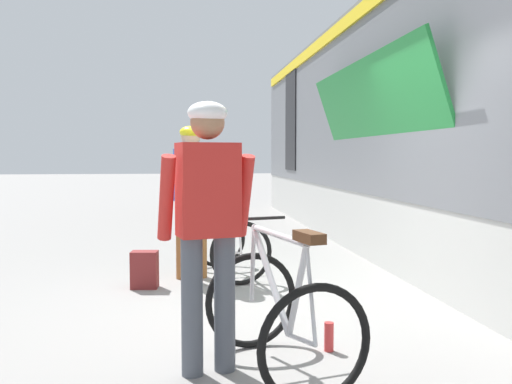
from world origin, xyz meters
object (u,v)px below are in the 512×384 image
at_px(cyclist_far_in_red, 208,212).
at_px(water_bottle_near_the_bikes, 329,337).
at_px(bicycle_far_silver, 280,313).
at_px(bicycle_near_white, 229,242).
at_px(cyclist_near_in_blue, 191,188).
at_px(backpack_on_platform, 145,270).

relative_size(cyclist_far_in_red, water_bottle_near_the_bikes, 8.36).
height_order(cyclist_far_in_red, bicycle_far_silver, cyclist_far_in_red).
xyz_separation_m(bicycle_near_white, water_bottle_near_the_bikes, (0.50, -2.59, -0.30)).
bearing_deg(cyclist_far_in_red, cyclist_near_in_blue, 91.22).
bearing_deg(bicycle_far_silver, cyclist_near_in_blue, 100.16).
relative_size(bicycle_near_white, water_bottle_near_the_bikes, 5.60).
relative_size(bicycle_far_silver, water_bottle_near_the_bikes, 5.71).
distance_m(cyclist_far_in_red, backpack_on_platform, 2.58).
distance_m(cyclist_far_in_red, bicycle_near_white, 2.96).
xyz_separation_m(cyclist_far_in_red, bicycle_near_white, (0.38, 2.86, -0.65)).
relative_size(backpack_on_platform, water_bottle_near_the_bikes, 1.90).
distance_m(cyclist_far_in_red, bicycle_far_silver, 0.80).
distance_m(backpack_on_platform, water_bottle_near_the_bikes, 2.56).
xyz_separation_m(cyclist_near_in_blue, backpack_on_platform, (-0.51, -0.42, -0.85)).
bearing_deg(cyclist_far_in_red, water_bottle_near_the_bikes, 16.89).
height_order(cyclist_far_in_red, backpack_on_platform, cyclist_far_in_red).
relative_size(cyclist_near_in_blue, bicycle_far_silver, 1.46).
bearing_deg(bicycle_near_white, backpack_on_platform, -152.89).
bearing_deg(backpack_on_platform, cyclist_far_in_red, -69.06).
relative_size(cyclist_far_in_red, bicycle_far_silver, 1.46).
distance_m(cyclist_far_in_red, water_bottle_near_the_bikes, 1.32).
relative_size(bicycle_far_silver, backpack_on_platform, 3.01).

